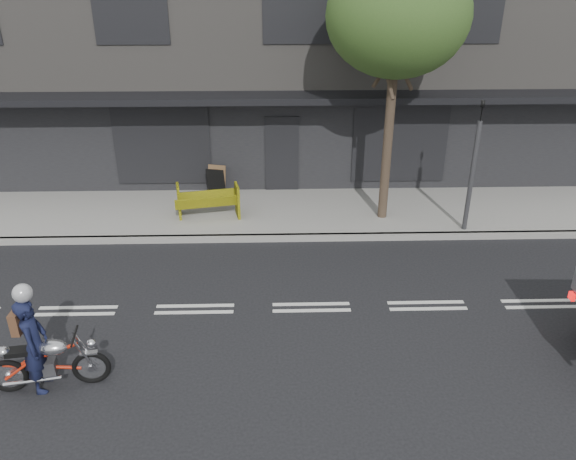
# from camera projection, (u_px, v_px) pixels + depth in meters

# --- Properties ---
(ground) EXTENTS (80.00, 80.00, 0.00)m
(ground) POSITION_uv_depth(u_px,v_px,m) (311.00, 307.00, 11.56)
(ground) COLOR black
(ground) RESTS_ON ground
(sidewalk) EXTENTS (32.00, 3.20, 0.15)m
(sidewalk) POSITION_uv_depth(u_px,v_px,m) (301.00, 212.00, 15.76)
(sidewalk) COLOR gray
(sidewalk) RESTS_ON ground
(kerb) EXTENTS (32.00, 0.20, 0.15)m
(kerb) POSITION_uv_depth(u_px,v_px,m) (304.00, 237.00, 14.32)
(kerb) COLOR gray
(kerb) RESTS_ON ground
(building_main) EXTENTS (26.00, 10.00, 8.00)m
(building_main) POSITION_uv_depth(u_px,v_px,m) (293.00, 37.00, 20.01)
(building_main) COLOR slate
(building_main) RESTS_ON ground
(street_tree) EXTENTS (3.40, 3.40, 6.74)m
(street_tree) POSITION_uv_depth(u_px,v_px,m) (398.00, 16.00, 13.12)
(street_tree) COLOR #382B21
(street_tree) RESTS_ON ground
(traffic_light_pole) EXTENTS (0.12, 0.12, 3.50)m
(traffic_light_pole) POSITION_uv_depth(u_px,v_px,m) (472.00, 174.00, 13.97)
(traffic_light_pole) COLOR #2D2D30
(traffic_light_pole) RESTS_ON ground
(motorcycle) EXTENTS (1.94, 0.57, 1.00)m
(motorcycle) POSITION_uv_depth(u_px,v_px,m) (48.00, 361.00, 9.20)
(motorcycle) COLOR black
(motorcycle) RESTS_ON ground
(rider) EXTENTS (0.49, 0.67, 1.70)m
(rider) POSITION_uv_depth(u_px,v_px,m) (35.00, 345.00, 9.05)
(rider) COLOR #131734
(rider) RESTS_ON ground
(construction_barrier) EXTENTS (1.79, 0.99, 0.95)m
(construction_barrier) POSITION_uv_depth(u_px,v_px,m) (207.00, 204.00, 14.92)
(construction_barrier) COLOR #D8D30B
(construction_barrier) RESTS_ON sidewalk
(sandwich_board) EXTENTS (0.61, 0.48, 0.85)m
(sandwich_board) POSITION_uv_depth(u_px,v_px,m) (216.00, 182.00, 16.49)
(sandwich_board) COLOR black
(sandwich_board) RESTS_ON sidewalk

